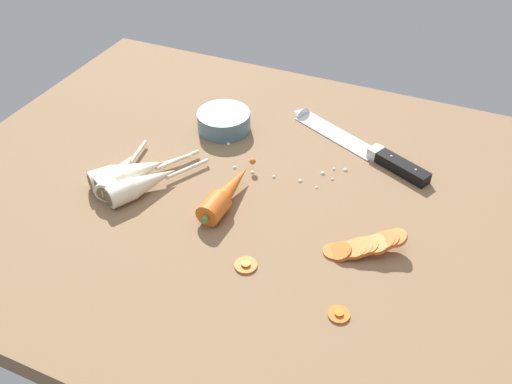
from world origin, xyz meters
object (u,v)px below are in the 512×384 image
chefs_knife (352,142)px  whole_carrot (226,193)px  parsnip_front (124,172)px  parsnip_back (143,184)px  carrot_slice_stray_mid (246,264)px  carrot_slice_stray_near (339,314)px  parsnip_mid_right (132,175)px  carrot_slice_stack (365,246)px  parsnip_mid_left (119,174)px  prep_bowl (224,120)px

chefs_knife → whole_carrot: bearing=-120.5°
parsnip_front → chefs_knife: bearing=38.6°
parsnip_back → carrot_slice_stray_mid: bearing=-20.0°
parsnip_back → carrot_slice_stray_near: bearing=-16.7°
parsnip_mid_right → whole_carrot: bearing=6.3°
whole_carrot → parsnip_front: 19.93cm
whole_carrot → chefs_knife: bearing=59.5°
chefs_knife → parsnip_front: (-35.33, -28.23, 1.33)cm
carrot_slice_stack → carrot_slice_stray_near: size_ratio=3.86×
carrot_slice_stray_mid → parsnip_mid_left: bearing=162.4°
carrot_slice_stack → chefs_knife: bearing=109.5°
parsnip_front → parsnip_mid_right: (1.80, -0.05, -0.00)cm
chefs_knife → prep_bowl: bearing=-168.4°
parsnip_back → carrot_slice_stack: bearing=2.1°
carrot_slice_stack → carrot_slice_stray_mid: carrot_slice_stack is taller
parsnip_front → parsnip_mid_right: bearing=-1.5°
parsnip_front → parsnip_mid_right: 1.80cm
parsnip_front → parsnip_mid_left: (-0.62, -0.91, 0.00)cm
parsnip_mid_left → parsnip_mid_right: 2.57cm
chefs_knife → whole_carrot: 30.53cm
carrot_slice_stray_mid → prep_bowl: size_ratio=0.33×
parsnip_mid_right → parsnip_back: (3.21, -1.51, 0.00)cm
whole_carrot → carrot_slice_stray_mid: 15.60cm
parsnip_mid_left → chefs_knife: bearing=39.0°
whole_carrot → parsnip_back: 15.24cm
chefs_knife → prep_bowl: 26.75cm
whole_carrot → parsnip_mid_left: whole_carrot is taller
carrot_slice_stack → parsnip_front: bearing=179.9°
carrot_slice_stray_mid → prep_bowl: (-20.04, 33.25, 1.79)cm
whole_carrot → parsnip_front: bearing=-174.4°
parsnip_mid_left → parsnip_back: same height
parsnip_mid_right → carrot_slice_stack: 43.54cm
chefs_knife → carrot_slice_stack: bearing=-70.5°
carrot_slice_stray_near → prep_bowl: prep_bowl is taller
parsnip_mid_right → carrot_slice_stray_mid: size_ratio=5.41×
parsnip_mid_right → carrot_slice_stray_mid: 29.34cm
carrot_slice_stray_near → parsnip_back: bearing=163.3°
parsnip_back → prep_bowl: 24.77cm
carrot_slice_stray_near → carrot_slice_stray_mid: bearing=168.5°
prep_bowl → parsnip_mid_left: bearing=-112.4°
parsnip_mid_left → carrot_slice_stray_near: bearing=-15.5°
chefs_knife → carrot_slice_stray_mid: bearing=-99.0°
parsnip_mid_right → carrot_slice_stack: parsnip_mid_right is taller
parsnip_front → carrot_slice_stray_mid: parsnip_front is taller
carrot_slice_stray_near → carrot_slice_stray_mid: size_ratio=0.89×
parsnip_front → parsnip_mid_right: same height
parsnip_back → carrot_slice_stack: size_ratio=1.55×
parsnip_front → carrot_slice_stray_mid: bearing=-19.6°
parsnip_mid_left → whole_carrot: bearing=8.0°
parsnip_front → carrot_slice_stack: bearing=-0.1°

